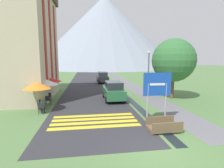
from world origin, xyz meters
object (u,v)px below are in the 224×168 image
(parked_car_far, at_px, (103,77))
(cafe_chair_nearest, at_px, (41,107))
(hotel_building, at_px, (19,38))
(footbridge, at_px, (164,127))
(cafe_chair_far_right, at_px, (49,96))
(cafe_umbrella_middle_white, at_px, (45,82))
(person_standing_terrace, at_px, (37,95))
(person_seated_far, at_px, (43,104))
(tree_by_path, at_px, (174,60))
(parked_car_near, at_px, (114,91))
(cafe_chair_near_right, at_px, (40,104))
(cafe_chair_near_left, at_px, (42,103))
(cafe_umbrella_rear_red, at_px, (49,79))
(cafe_chair_middle, at_px, (48,100))
(streetlamp, at_px, (149,69))
(road_sign, at_px, (157,89))
(cafe_umbrella_front_orange, at_px, (37,85))

(parked_car_far, xyz_separation_m, cafe_chair_nearest, (-5.98, -16.69, -0.40))
(hotel_building, xyz_separation_m, footbridge, (10.60, -10.03, -5.80))
(cafe_chair_far_right, distance_m, cafe_umbrella_middle_white, 1.69)
(parked_car_far, bearing_deg, person_standing_terrace, -114.44)
(person_seated_far, height_order, tree_by_path, tree_by_path)
(parked_car_near, bearing_deg, tree_by_path, -0.65)
(cafe_umbrella_middle_white, bearing_deg, cafe_chair_near_right, -88.24)
(footbridge, relative_size, person_seated_far, 1.41)
(cafe_chair_near_left, height_order, person_standing_terrace, person_standing_terrace)
(cafe_umbrella_rear_red, bearing_deg, cafe_chair_middle, -82.18)
(cafe_chair_middle, distance_m, cafe_umbrella_rear_red, 2.96)
(cafe_umbrella_rear_red, bearing_deg, streetlamp, 2.57)
(person_standing_terrace, xyz_separation_m, streetlamp, (10.71, 3.58, 1.83))
(road_sign, distance_m, cafe_chair_nearest, 8.18)
(cafe_umbrella_front_orange, bearing_deg, person_standing_terrace, 107.12)
(cafe_chair_near_left, relative_size, cafe_umbrella_front_orange, 0.37)
(parked_car_near, xyz_separation_m, cafe_umbrella_rear_red, (-6.19, 1.41, 1.04))
(road_sign, distance_m, cafe_chair_near_right, 8.85)
(parked_car_far, distance_m, cafe_chair_nearest, 17.73)
(cafe_chair_near_right, xyz_separation_m, tree_by_path, (12.11, 2.44, 3.30))
(parked_car_near, distance_m, parked_car_far, 13.08)
(cafe_chair_near_left, height_order, cafe_umbrella_middle_white, cafe_umbrella_middle_white)
(cafe_umbrella_rear_red, xyz_separation_m, streetlamp, (10.33, 0.46, 0.91))
(cafe_chair_far_right, bearing_deg, cafe_chair_near_right, -68.72)
(cafe_chair_near_right, distance_m, cafe_umbrella_rear_red, 4.17)
(parked_car_far, height_order, tree_by_path, tree_by_path)
(cafe_chair_near_right, relative_size, cafe_umbrella_rear_red, 0.35)
(parked_car_far, distance_m, cafe_umbrella_front_orange, 17.30)
(parked_car_far, bearing_deg, streetlamp, -70.44)
(road_sign, height_order, parked_car_far, road_sign)
(parked_car_near, relative_size, cafe_umbrella_front_orange, 1.70)
(cafe_chair_near_right, xyz_separation_m, person_standing_terrace, (-0.43, 0.80, 0.51))
(streetlamp, bearing_deg, person_standing_terrace, -161.50)
(footbridge, relative_size, cafe_umbrella_middle_white, 0.70)
(hotel_building, bearing_deg, person_standing_terrace, -59.36)
(hotel_building, relative_size, parked_car_far, 2.44)
(cafe_chair_near_right, bearing_deg, parked_car_near, 24.99)
(cafe_umbrella_middle_white, relative_size, cafe_umbrella_rear_red, 1.00)
(person_standing_terrace, bearing_deg, cafe_umbrella_front_orange, -72.88)
(parked_car_near, bearing_deg, cafe_chair_near_left, -157.80)
(person_seated_far, bearing_deg, cafe_chair_nearest, -100.21)
(cafe_umbrella_front_orange, relative_size, tree_by_path, 0.38)
(hotel_building, distance_m, cafe_chair_near_left, 7.93)
(cafe_chair_near_right, distance_m, tree_by_path, 12.78)
(cafe_chair_near_right, xyz_separation_m, cafe_chair_far_right, (0.08, 2.84, 0.00))
(cafe_umbrella_rear_red, height_order, streetlamp, streetlamp)
(person_seated_far, bearing_deg, person_standing_terrace, 115.76)
(streetlamp, bearing_deg, cafe_chair_nearest, -151.19)
(footbridge, height_order, parked_car_far, parked_car_far)
(person_seated_far, xyz_separation_m, person_standing_terrace, (-0.79, 1.63, 0.36))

